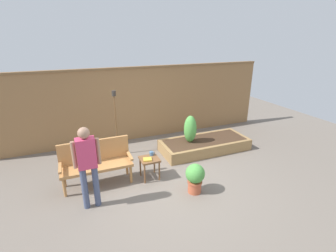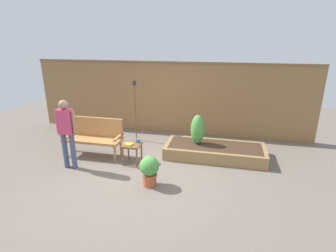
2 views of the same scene
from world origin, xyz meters
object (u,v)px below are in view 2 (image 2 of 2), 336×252
at_px(cup_on_table, 138,141).
at_px(shrub_near_bench, 198,130).
at_px(potted_boxwood, 149,169).
at_px(garden_bench, 94,134).
at_px(side_table, 132,148).
at_px(book_on_table, 129,144).
at_px(person_by_bench, 66,128).
at_px(tiki_torch, 135,100).

distance_m(cup_on_table, shrub_near_bench, 1.48).
xyz_separation_m(potted_boxwood, shrub_near_bench, (0.73, 1.66, 0.31)).
bearing_deg(cup_on_table, garden_bench, 173.83).
distance_m(garden_bench, side_table, 1.13).
relative_size(book_on_table, potted_boxwood, 0.29).
relative_size(side_table, potted_boxwood, 0.78).
bearing_deg(side_table, person_by_bench, -158.12).
bearing_deg(book_on_table, shrub_near_bench, 43.43).
bearing_deg(shrub_near_bench, book_on_table, -149.18).
relative_size(cup_on_table, potted_boxwood, 0.20).
bearing_deg(side_table, garden_bench, 166.75).
height_order(side_table, shrub_near_bench, shrub_near_bench).
bearing_deg(cup_on_table, potted_boxwood, -59.27).
distance_m(book_on_table, potted_boxwood, 1.08).
relative_size(shrub_near_bench, tiki_torch, 0.43).
height_order(cup_on_table, person_by_bench, person_by_bench).
distance_m(cup_on_table, tiki_torch, 1.54).
distance_m(garden_bench, shrub_near_bench, 2.55).
distance_m(side_table, cup_on_table, 0.20).
height_order(side_table, cup_on_table, cup_on_table).
height_order(garden_bench, shrub_near_bench, shrub_near_bench).
xyz_separation_m(garden_bench, book_on_table, (1.03, -0.31, -0.05)).
xyz_separation_m(tiki_torch, person_by_bench, (-0.87, -1.94, -0.24)).
height_order(garden_bench, cup_on_table, garden_bench).
bearing_deg(person_by_bench, potted_boxwood, -9.43).
bearing_deg(person_by_bench, shrub_near_bench, 26.43).
bearing_deg(book_on_table, garden_bench, 175.94).
xyz_separation_m(potted_boxwood, tiki_torch, (-1.09, 2.27, 0.82)).
relative_size(shrub_near_bench, person_by_bench, 0.47).
relative_size(side_table, shrub_near_bench, 0.65).
distance_m(garden_bench, potted_boxwood, 2.08).
relative_size(garden_bench, shrub_near_bench, 1.96).
distance_m(book_on_table, shrub_near_bench, 1.71).
bearing_deg(shrub_near_bench, potted_boxwood, -113.73).
distance_m(cup_on_table, book_on_table, 0.24).
xyz_separation_m(side_table, shrub_near_bench, (1.40, 0.82, 0.27)).
distance_m(garden_bench, person_by_bench, 0.89).
height_order(book_on_table, shrub_near_bench, shrub_near_bench).
bearing_deg(book_on_table, potted_boxwood, -34.68).
height_order(side_table, tiki_torch, tiki_torch).
bearing_deg(cup_on_table, person_by_bench, -154.93).
distance_m(garden_bench, cup_on_table, 1.19).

